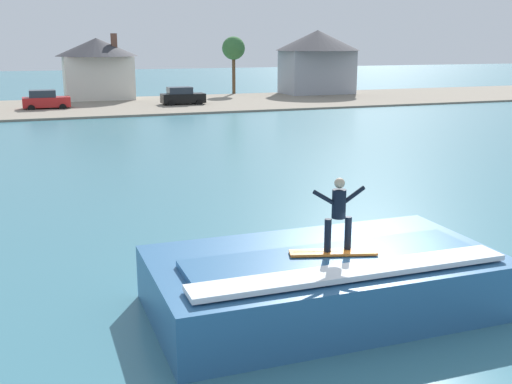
{
  "coord_description": "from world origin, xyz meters",
  "views": [
    {
      "loc": [
        -7.68,
        -12.72,
        6.28
      ],
      "look_at": [
        -1.43,
        4.56,
        1.79
      ],
      "focal_mm": 43.66,
      "sensor_mm": 36.0,
      "label": 1
    }
  ],
  "objects": [
    {
      "name": "tree_tall_bare",
      "position": [
        15.04,
        57.67,
        5.3
      ],
      "size": [
        2.66,
        2.66,
        6.74
      ],
      "color": "brown",
      "rests_on": "ground_plane"
    },
    {
      "name": "wave_crest",
      "position": [
        -1.43,
        -0.22,
        0.71
      ],
      "size": [
        8.16,
        4.44,
        1.51
      ],
      "color": "#2C5E8D",
      "rests_on": "ground_plane"
    },
    {
      "name": "car_near_shore",
      "position": [
        -6.31,
        47.96,
        0.95
      ],
      "size": [
        4.19,
        2.12,
        1.86
      ],
      "color": "red",
      "rests_on": "ground_plane"
    },
    {
      "name": "surfer",
      "position": [
        -1.28,
        -0.56,
        2.53
      ],
      "size": [
        1.31,
        0.32,
        1.71
      ],
      "color": "black",
      "rests_on": "surfboard"
    },
    {
      "name": "house_small_cottage",
      "position": [
        -0.58,
        56.47,
        3.74
      ],
      "size": [
        8.66,
        8.66,
        7.01
      ],
      "color": "silver",
      "rests_on": "ground_plane"
    },
    {
      "name": "ground_plane",
      "position": [
        0.0,
        0.0,
        0.0
      ],
      "size": [
        260.0,
        260.0,
        0.0
      ],
      "primitive_type": "plane",
      "color": "teal"
    },
    {
      "name": "shoreline_bank",
      "position": [
        0.0,
        48.84,
        0.09
      ],
      "size": [
        120.0,
        17.41,
        0.18
      ],
      "color": "gray",
      "rests_on": "ground_plane"
    },
    {
      "name": "house_gabled_white",
      "position": [
        24.35,
        54.69,
        4.51
      ],
      "size": [
        9.81,
        9.81,
        7.46
      ],
      "color": "#9EA3AD",
      "rests_on": "ground_plane"
    },
    {
      "name": "car_far_shore",
      "position": [
        6.42,
        47.45,
        0.95
      ],
      "size": [
        4.22,
        2.08,
        1.86
      ],
      "color": "black",
      "rests_on": "ground_plane"
    },
    {
      "name": "surfboard",
      "position": [
        -1.41,
        -0.6,
        1.54
      ],
      "size": [
        2.04,
        0.95,
        0.06
      ],
      "color": "orange",
      "rests_on": "wave_crest"
    }
  ]
}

